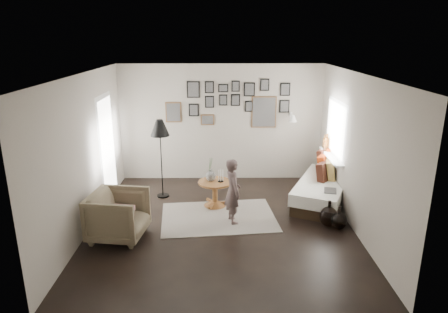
{
  "coord_description": "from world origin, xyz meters",
  "views": [
    {
      "loc": [
        -0.01,
        -6.33,
        3.19
      ],
      "look_at": [
        0.05,
        0.5,
        1.1
      ],
      "focal_mm": 32.0,
      "sensor_mm": 36.0,
      "label": 1
    }
  ],
  "objects_px": {
    "floor_lamp": "(160,131)",
    "demijohn_large": "(329,216)",
    "pedestal_table": "(215,195)",
    "demijohn_small": "(339,221)",
    "child": "(233,191)",
    "magazine_basket": "(119,230)",
    "armchair": "(118,215)",
    "daybed": "(321,185)",
    "vase": "(211,174)"
  },
  "relations": [
    {
      "from": "floor_lamp",
      "to": "daybed",
      "type": "bearing_deg",
      "value": -3.7
    },
    {
      "from": "daybed",
      "to": "demijohn_small",
      "type": "relative_size",
      "value": 5.02
    },
    {
      "from": "demijohn_small",
      "to": "child",
      "type": "distance_m",
      "value": 1.87
    },
    {
      "from": "pedestal_table",
      "to": "magazine_basket",
      "type": "relative_size",
      "value": 1.82
    },
    {
      "from": "daybed",
      "to": "floor_lamp",
      "type": "relative_size",
      "value": 1.33
    },
    {
      "from": "magazine_basket",
      "to": "demijohn_small",
      "type": "bearing_deg",
      "value": 5.12
    },
    {
      "from": "floor_lamp",
      "to": "demijohn_large",
      "type": "height_order",
      "value": "floor_lamp"
    },
    {
      "from": "floor_lamp",
      "to": "demijohn_small",
      "type": "distance_m",
      "value": 3.74
    },
    {
      "from": "pedestal_table",
      "to": "demijohn_small",
      "type": "relative_size",
      "value": 1.51
    },
    {
      "from": "vase",
      "to": "child",
      "type": "relative_size",
      "value": 0.39
    },
    {
      "from": "vase",
      "to": "demijohn_large",
      "type": "bearing_deg",
      "value": -23.52
    },
    {
      "from": "demijohn_large",
      "to": "child",
      "type": "bearing_deg",
      "value": 173.86
    },
    {
      "from": "pedestal_table",
      "to": "daybed",
      "type": "distance_m",
      "value": 2.14
    },
    {
      "from": "demijohn_large",
      "to": "demijohn_small",
      "type": "relative_size",
      "value": 1.1
    },
    {
      "from": "daybed",
      "to": "armchair",
      "type": "bearing_deg",
      "value": -132.49
    },
    {
      "from": "demijohn_large",
      "to": "vase",
      "type": "bearing_deg",
      "value": 156.48
    },
    {
      "from": "pedestal_table",
      "to": "floor_lamp",
      "type": "distance_m",
      "value": 1.66
    },
    {
      "from": "vase",
      "to": "magazine_basket",
      "type": "distance_m",
      "value": 2.03
    },
    {
      "from": "magazine_basket",
      "to": "demijohn_small",
      "type": "distance_m",
      "value": 3.67
    },
    {
      "from": "demijohn_large",
      "to": "demijohn_small",
      "type": "xyz_separation_m",
      "value": [
        0.14,
        -0.12,
        -0.02
      ]
    },
    {
      "from": "daybed",
      "to": "vase",
      "type": "bearing_deg",
      "value": -148.25
    },
    {
      "from": "daybed",
      "to": "magazine_basket",
      "type": "relative_size",
      "value": 6.05
    },
    {
      "from": "armchair",
      "to": "floor_lamp",
      "type": "height_order",
      "value": "floor_lamp"
    },
    {
      "from": "vase",
      "to": "demijohn_small",
      "type": "xyz_separation_m",
      "value": [
        2.2,
        -1.01,
        -0.48
      ]
    },
    {
      "from": "vase",
      "to": "demijohn_small",
      "type": "height_order",
      "value": "vase"
    },
    {
      "from": "child",
      "to": "daybed",
      "type": "bearing_deg",
      "value": -78.23
    },
    {
      "from": "pedestal_table",
      "to": "floor_lamp",
      "type": "bearing_deg",
      "value": 155.55
    },
    {
      "from": "demijohn_large",
      "to": "pedestal_table",
      "type": "bearing_deg",
      "value": 156.12
    },
    {
      "from": "armchair",
      "to": "demijohn_large",
      "type": "xyz_separation_m",
      "value": [
        3.52,
        0.37,
        -0.21
      ]
    },
    {
      "from": "armchair",
      "to": "vase",
      "type": "bearing_deg",
      "value": -41.5
    },
    {
      "from": "daybed",
      "to": "demijohn_large",
      "type": "distance_m",
      "value": 1.18
    },
    {
      "from": "child",
      "to": "demijohn_small",
      "type": "bearing_deg",
      "value": -116.2
    },
    {
      "from": "vase",
      "to": "daybed",
      "type": "height_order",
      "value": "daybed"
    },
    {
      "from": "daybed",
      "to": "child",
      "type": "bearing_deg",
      "value": -126.54
    },
    {
      "from": "demijohn_large",
      "to": "demijohn_small",
      "type": "height_order",
      "value": "demijohn_large"
    },
    {
      "from": "floor_lamp",
      "to": "child",
      "type": "height_order",
      "value": "floor_lamp"
    },
    {
      "from": "floor_lamp",
      "to": "magazine_basket",
      "type": "bearing_deg",
      "value": -103.98
    },
    {
      "from": "armchair",
      "to": "demijohn_small",
      "type": "distance_m",
      "value": 3.68
    },
    {
      "from": "demijohn_small",
      "to": "floor_lamp",
      "type": "bearing_deg",
      "value": 155.1
    },
    {
      "from": "pedestal_table",
      "to": "demijohn_small",
      "type": "distance_m",
      "value": 2.34
    },
    {
      "from": "demijohn_large",
      "to": "child",
      "type": "height_order",
      "value": "child"
    },
    {
      "from": "armchair",
      "to": "magazine_basket",
      "type": "relative_size",
      "value": 2.45
    },
    {
      "from": "daybed",
      "to": "floor_lamp",
      "type": "xyz_separation_m",
      "value": [
        -3.2,
        0.21,
        1.07
      ]
    },
    {
      "from": "armchair",
      "to": "child",
      "type": "distance_m",
      "value": 1.96
    },
    {
      "from": "armchair",
      "to": "demijohn_large",
      "type": "height_order",
      "value": "armchair"
    },
    {
      "from": "daybed",
      "to": "child",
      "type": "distance_m",
      "value": 2.07
    },
    {
      "from": "magazine_basket",
      "to": "demijohn_large",
      "type": "relative_size",
      "value": 0.75
    },
    {
      "from": "pedestal_table",
      "to": "magazine_basket",
      "type": "bearing_deg",
      "value": -139.22
    },
    {
      "from": "floor_lamp",
      "to": "demijohn_small",
      "type": "relative_size",
      "value": 3.78
    },
    {
      "from": "magazine_basket",
      "to": "demijohn_large",
      "type": "distance_m",
      "value": 3.54
    }
  ]
}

